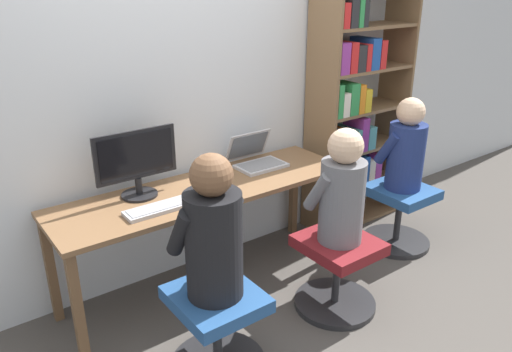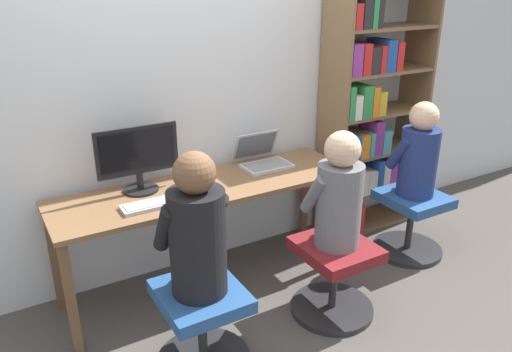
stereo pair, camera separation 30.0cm
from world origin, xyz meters
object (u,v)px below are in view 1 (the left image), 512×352
(office_chair_right, at_px, (337,270))
(laptop, at_px, (257,159))
(desktop_monitor, at_px, (137,163))
(office_chair_left, at_px, (217,328))
(keyboard, at_px, (162,207))
(person_at_laptop, at_px, (342,191))
(bookshelf, at_px, (352,116))
(office_chair_side, at_px, (399,213))
(person_at_monitor, at_px, (213,234))
(person_near_shelf, at_px, (406,148))

(office_chair_right, bearing_deg, laptop, 92.22)
(desktop_monitor, bearing_deg, office_chair_left, -88.72)
(office_chair_left, bearing_deg, desktop_monitor, 91.28)
(office_chair_right, bearing_deg, desktop_monitor, 138.84)
(keyboard, xyz_separation_m, office_chair_right, (0.86, -0.53, -0.46))
(person_at_laptop, bearing_deg, bookshelf, 41.04)
(desktop_monitor, xyz_separation_m, person_at_laptop, (0.89, -0.77, -0.14))
(laptop, height_order, office_chair_side, laptop)
(person_at_monitor, xyz_separation_m, person_near_shelf, (1.79, 0.29, -0.02))
(keyboard, xyz_separation_m, office_chair_left, (-0.01, -0.55, -0.46))
(desktop_monitor, relative_size, office_chair_side, 0.98)
(bookshelf, relative_size, person_near_shelf, 2.82)
(desktop_monitor, relative_size, office_chair_right, 0.98)
(person_at_laptop, bearing_deg, person_near_shelf, 16.58)
(person_near_shelf, bearing_deg, office_chair_right, -163.16)
(desktop_monitor, height_order, bookshelf, bookshelf)
(laptop, bearing_deg, person_at_laptop, -87.77)
(laptop, distance_m, office_chair_right, 0.92)
(person_at_monitor, bearing_deg, bookshelf, 24.09)
(person_at_monitor, distance_m, person_near_shelf, 1.82)
(office_chair_side, height_order, person_near_shelf, person_near_shelf)
(laptop, distance_m, person_at_laptop, 0.77)
(office_chair_left, height_order, person_near_shelf, person_near_shelf)
(office_chair_left, bearing_deg, office_chair_right, 1.15)
(keyboard, distance_m, person_at_laptop, 1.01)
(keyboard, distance_m, office_chair_right, 1.11)
(desktop_monitor, bearing_deg, person_at_laptop, -40.99)
(keyboard, height_order, person_at_laptop, person_at_laptop)
(laptop, xyz_separation_m, office_chair_left, (-0.84, -0.79, -0.50))
(laptop, bearing_deg, keyboard, -163.67)
(person_at_laptop, bearing_deg, office_chair_left, -178.55)
(office_chair_right, bearing_deg, person_at_laptop, 90.00)
(laptop, relative_size, person_at_monitor, 0.45)
(keyboard, bearing_deg, office_chair_left, -90.60)
(keyboard, height_order, person_at_monitor, person_at_monitor)
(office_chair_left, distance_m, person_at_laptop, 1.01)
(office_chair_right, xyz_separation_m, office_chair_side, (0.92, 0.28, 0.00))
(desktop_monitor, relative_size, office_chair_left, 0.98)
(laptop, distance_m, office_chair_left, 1.25)
(desktop_monitor, height_order, person_at_laptop, person_at_laptop)
(keyboard, relative_size, person_at_laptop, 0.63)
(laptop, distance_m, person_near_shelf, 1.07)
(keyboard, bearing_deg, bookshelf, 7.80)
(bookshelf, bearing_deg, person_at_monitor, -155.91)
(bookshelf, xyz_separation_m, office_chair_side, (0.05, -0.49, -0.65))
(person_at_monitor, bearing_deg, keyboard, 89.40)
(laptop, xyz_separation_m, keyboard, (-0.83, -0.24, -0.03))
(keyboard, bearing_deg, desktop_monitor, 95.46)
(office_chair_right, xyz_separation_m, person_at_laptop, (-0.00, 0.00, 0.52))
(keyboard, bearing_deg, person_at_monitor, -90.60)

